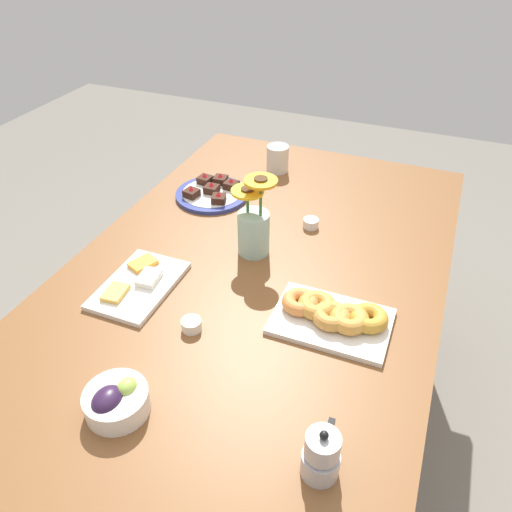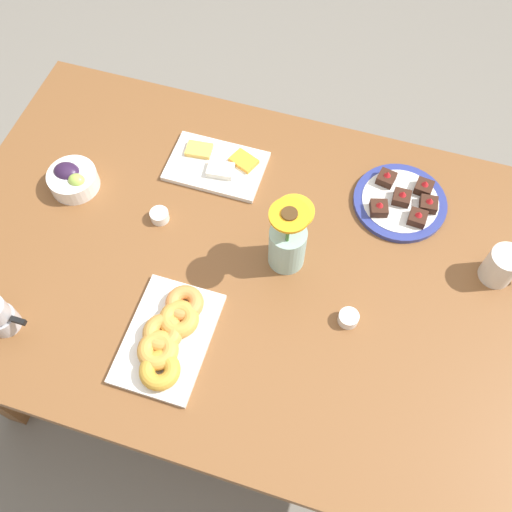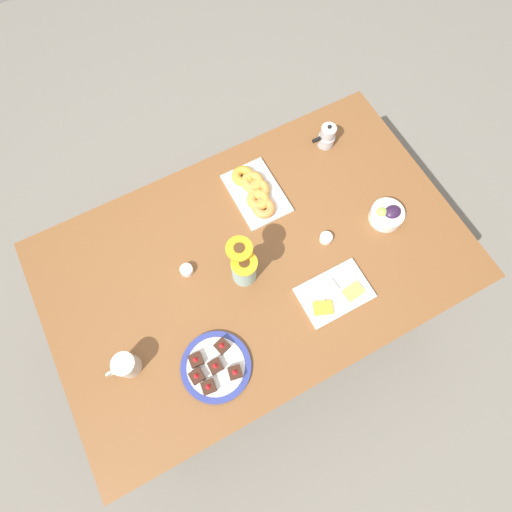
% 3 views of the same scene
% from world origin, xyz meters
% --- Properties ---
extents(ground_plane, '(6.00, 6.00, 0.00)m').
position_xyz_m(ground_plane, '(0.00, 0.00, 0.00)').
color(ground_plane, slate).
extents(dining_table, '(1.60, 1.00, 0.74)m').
position_xyz_m(dining_table, '(0.00, 0.00, 0.65)').
color(dining_table, brown).
rests_on(dining_table, ground_plane).
extents(coffee_mug, '(0.11, 0.08, 0.10)m').
position_xyz_m(coffee_mug, '(0.57, 0.14, 0.79)').
color(coffee_mug, beige).
rests_on(coffee_mug, dining_table).
extents(grape_bowl, '(0.13, 0.13, 0.07)m').
position_xyz_m(grape_bowl, '(-0.54, 0.08, 0.77)').
color(grape_bowl, white).
rests_on(grape_bowl, dining_table).
extents(cheese_platter, '(0.26, 0.17, 0.03)m').
position_xyz_m(cheese_platter, '(-0.19, 0.26, 0.75)').
color(cheese_platter, white).
rests_on(cheese_platter, dining_table).
extents(croissant_platter, '(0.19, 0.28, 0.05)m').
position_xyz_m(croissant_platter, '(-0.13, -0.25, 0.76)').
color(croissant_platter, white).
rests_on(croissant_platter, dining_table).
extents(jam_cup_honey, '(0.05, 0.05, 0.03)m').
position_xyz_m(jam_cup_honey, '(-0.28, 0.05, 0.76)').
color(jam_cup_honey, white).
rests_on(jam_cup_honey, dining_table).
extents(jam_cup_berry, '(0.05, 0.05, 0.03)m').
position_xyz_m(jam_cup_berry, '(0.25, -0.08, 0.76)').
color(jam_cup_berry, white).
rests_on(jam_cup_berry, dining_table).
extents(dessert_plate, '(0.25, 0.25, 0.05)m').
position_xyz_m(dessert_plate, '(0.31, 0.29, 0.75)').
color(dessert_plate, navy).
rests_on(dessert_plate, dining_table).
extents(flower_vase, '(0.10, 0.13, 0.24)m').
position_xyz_m(flower_vase, '(0.07, 0.03, 0.82)').
color(flower_vase, '#99C1B7').
rests_on(flower_vase, dining_table).
extents(moka_pot, '(0.11, 0.07, 0.12)m').
position_xyz_m(moka_pot, '(-0.51, -0.33, 0.79)').
color(moka_pot, '#B7B7BC').
rests_on(moka_pot, dining_table).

